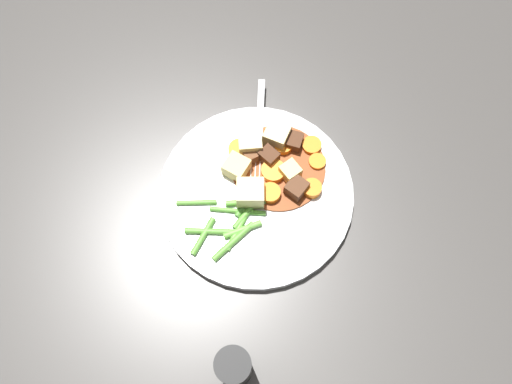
% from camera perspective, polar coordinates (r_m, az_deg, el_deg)
% --- Properties ---
extents(ground_plane, '(3.00, 3.00, 0.00)m').
position_cam_1_polar(ground_plane, '(0.76, 0.00, -0.41)').
color(ground_plane, '#423F3D').
extents(dinner_plate, '(0.28, 0.28, 0.01)m').
position_cam_1_polar(dinner_plate, '(0.76, 0.00, -0.21)').
color(dinner_plate, white).
rests_on(dinner_plate, ground_plane).
extents(stew_sauce, '(0.14, 0.14, 0.00)m').
position_cam_1_polar(stew_sauce, '(0.76, 2.43, 2.68)').
color(stew_sauce, brown).
rests_on(stew_sauce, dinner_plate).
extents(carrot_slice_0, '(0.03, 0.03, 0.01)m').
position_cam_1_polar(carrot_slice_0, '(0.77, 6.58, 3.24)').
color(carrot_slice_0, orange).
rests_on(carrot_slice_0, dinner_plate).
extents(carrot_slice_1, '(0.03, 0.03, 0.01)m').
position_cam_1_polar(carrot_slice_1, '(0.78, 5.98, 4.97)').
color(carrot_slice_1, orange).
rests_on(carrot_slice_1, dinner_plate).
extents(carrot_slice_2, '(0.04, 0.04, 0.01)m').
position_cam_1_polar(carrot_slice_2, '(0.74, 1.55, -0.14)').
color(carrot_slice_2, orange).
rests_on(carrot_slice_2, dinner_plate).
extents(carrot_slice_3, '(0.03, 0.03, 0.01)m').
position_cam_1_polar(carrot_slice_3, '(0.77, 2.92, 4.96)').
color(carrot_slice_3, orange).
rests_on(carrot_slice_3, dinner_plate).
extents(carrot_slice_4, '(0.03, 0.03, 0.01)m').
position_cam_1_polar(carrot_slice_4, '(0.75, 6.01, 0.38)').
color(carrot_slice_4, orange).
rests_on(carrot_slice_4, dinner_plate).
extents(carrot_slice_5, '(0.04, 0.04, 0.01)m').
position_cam_1_polar(carrot_slice_5, '(0.75, 2.05, 2.08)').
color(carrot_slice_5, orange).
rests_on(carrot_slice_5, dinner_plate).
extents(carrot_slice_6, '(0.05, 0.05, 0.01)m').
position_cam_1_polar(carrot_slice_6, '(0.77, -1.75, 4.50)').
color(carrot_slice_6, orange).
rests_on(carrot_slice_6, dinner_plate).
extents(potato_chunk_0, '(0.05, 0.05, 0.03)m').
position_cam_1_polar(potato_chunk_0, '(0.76, -0.64, 5.23)').
color(potato_chunk_0, '#EAD68C').
rests_on(potato_chunk_0, dinner_plate).
extents(potato_chunk_1, '(0.05, 0.05, 0.04)m').
position_cam_1_polar(potato_chunk_1, '(0.73, -0.82, 0.01)').
color(potato_chunk_1, '#EAD68C').
rests_on(potato_chunk_1, dinner_plate).
extents(potato_chunk_2, '(0.03, 0.03, 0.02)m').
position_cam_1_polar(potato_chunk_2, '(0.75, 3.68, 2.17)').
color(potato_chunk_2, '#E5CC7A').
rests_on(potato_chunk_2, dinner_plate).
extents(potato_chunk_3, '(0.04, 0.04, 0.02)m').
position_cam_1_polar(potato_chunk_3, '(0.75, -2.10, 2.68)').
color(potato_chunk_3, '#E5CC7A').
rests_on(potato_chunk_3, dinner_plate).
extents(potato_chunk_4, '(0.04, 0.04, 0.03)m').
position_cam_1_polar(potato_chunk_4, '(0.77, 2.24, 6.03)').
color(potato_chunk_4, '#EAD68C').
rests_on(potato_chunk_4, dinner_plate).
extents(meat_chunk_0, '(0.03, 0.03, 0.02)m').
position_cam_1_polar(meat_chunk_0, '(0.77, 4.15, 5.38)').
color(meat_chunk_0, '#4C2B19').
rests_on(meat_chunk_0, dinner_plate).
extents(meat_chunk_1, '(0.03, 0.03, 0.02)m').
position_cam_1_polar(meat_chunk_1, '(0.74, 4.36, 0.42)').
color(meat_chunk_1, '#56331E').
rests_on(meat_chunk_1, dinner_plate).
extents(meat_chunk_2, '(0.03, 0.03, 0.02)m').
position_cam_1_polar(meat_chunk_2, '(0.76, -0.72, 4.01)').
color(meat_chunk_2, brown).
rests_on(meat_chunk_2, dinner_plate).
extents(meat_chunk_3, '(0.02, 0.03, 0.02)m').
position_cam_1_polar(meat_chunk_3, '(0.76, 1.39, 3.79)').
color(meat_chunk_3, '#4C2B19').
rests_on(meat_chunk_3, dinner_plate).
extents(green_bean_0, '(0.06, 0.02, 0.01)m').
position_cam_1_polar(green_bean_0, '(0.73, -5.70, -4.73)').
color(green_bean_0, '#599E38').
rests_on(green_bean_0, dinner_plate).
extents(green_bean_1, '(0.05, 0.02, 0.01)m').
position_cam_1_polar(green_bean_1, '(0.74, -1.12, -0.91)').
color(green_bean_1, '#4C8E33').
rests_on(green_bean_1, dinner_plate).
extents(green_bean_2, '(0.04, 0.05, 0.01)m').
position_cam_1_polar(green_bean_2, '(0.74, -6.41, -1.12)').
color(green_bean_2, '#599E38').
rests_on(green_bean_2, dinner_plate).
extents(green_bean_3, '(0.07, 0.02, 0.01)m').
position_cam_1_polar(green_bean_3, '(0.72, -2.42, -5.29)').
color(green_bean_3, '#599E38').
rests_on(green_bean_3, dinner_plate).
extents(green_bean_4, '(0.07, 0.03, 0.01)m').
position_cam_1_polar(green_bean_4, '(0.73, -1.81, -3.79)').
color(green_bean_4, '#66AD42').
rests_on(green_bean_4, dinner_plate).
extents(green_bean_5, '(0.05, 0.07, 0.01)m').
position_cam_1_polar(green_bean_5, '(0.74, -2.07, -1.96)').
color(green_bean_5, '#599E38').
rests_on(green_bean_5, dinner_plate).
extents(green_bean_6, '(0.04, 0.05, 0.01)m').
position_cam_1_polar(green_bean_6, '(0.74, -1.20, -1.04)').
color(green_bean_6, '#599E38').
rests_on(green_bean_6, dinner_plate).
extents(green_bean_7, '(0.05, 0.06, 0.01)m').
position_cam_1_polar(green_bean_7, '(0.73, -5.09, -4.22)').
color(green_bean_7, '#599E38').
rests_on(green_bean_7, dinner_plate).
extents(green_bean_8, '(0.05, 0.03, 0.01)m').
position_cam_1_polar(green_bean_8, '(0.73, -1.44, -4.04)').
color(green_bean_8, '#66AD42').
rests_on(green_bean_8, dinner_plate).
extents(green_bean_9, '(0.05, 0.01, 0.01)m').
position_cam_1_polar(green_bean_9, '(0.73, -1.08, -2.36)').
color(green_bean_9, '#599E38').
rests_on(green_bean_9, dinner_plate).
extents(fork, '(0.15, 0.12, 0.00)m').
position_cam_1_polar(fork, '(0.78, 0.35, 6.20)').
color(fork, silver).
rests_on(fork, dinner_plate).
extents(pepper_mill, '(0.04, 0.04, 0.10)m').
position_cam_1_polar(pepper_mill, '(0.66, -2.35, -18.27)').
color(pepper_mill, black).
rests_on(pepper_mill, ground_plane).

